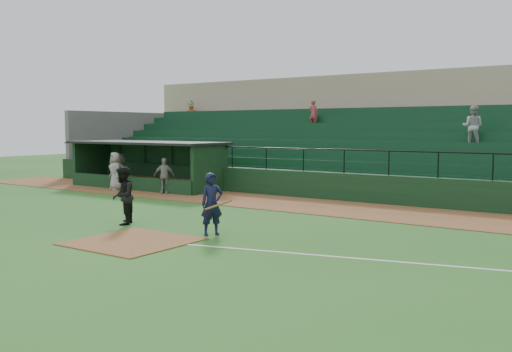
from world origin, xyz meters
The scene contains 11 objects.
ground centered at (0.00, 0.00, 0.00)m, with size 90.00×90.00×0.00m, color #275D1E.
warning_track centered at (0.00, 8.00, 0.01)m, with size 40.00×4.00×0.03m, color brown.
home_plate_dirt centered at (0.00, -1.00, 0.01)m, with size 3.00×3.00×0.03m, color brown.
foul_line centered at (8.00, 1.20, 0.01)m, with size 18.00×0.09×0.01m, color white.
stadium_structure centered at (0.00, 16.46, 2.30)m, with size 38.00×13.08×6.40m.
dugout centered at (-9.75, 9.56, 1.33)m, with size 8.90×3.20×2.42m.
batter_at_plate centered at (1.19, 1.00, 0.92)m, with size 1.16×0.80×1.84m.
umpire centered at (-2.33, 0.75, 0.94)m, with size 0.92×0.71×1.88m, color black.
dugout_player_a centered at (-7.12, 7.64, 0.87)m, with size 0.99×0.41×1.69m, color #9B9691.
dugout_player_b centered at (-10.14, 7.31, 0.98)m, with size 0.92×0.60×1.89m, color #9C9692.
dugout_player_c centered at (-11.15, 8.60, 0.92)m, with size 1.65×0.53×1.78m, color gray.
Camera 1 is at (11.48, -11.65, 3.17)m, focal length 39.35 mm.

